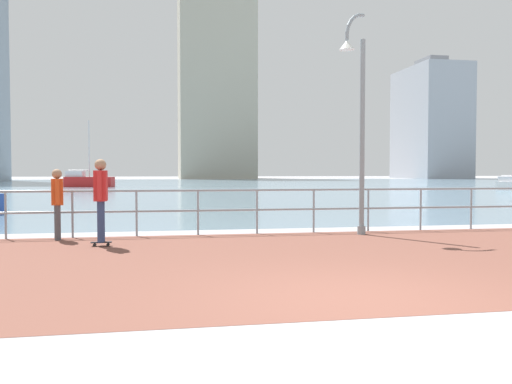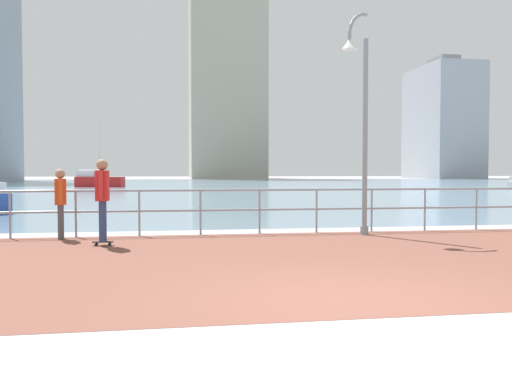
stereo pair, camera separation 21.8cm
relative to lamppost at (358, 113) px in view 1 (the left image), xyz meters
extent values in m
plane|color=#9E9EA3|center=(-2.24, 33.96, -2.84)|extent=(220.00, 220.00, 0.00)
cube|color=brown|center=(-2.24, -3.02, -2.84)|extent=(28.00, 7.39, 0.01)
cube|color=#6B899E|center=(-2.24, 45.68, -2.84)|extent=(180.00, 88.00, 0.00)
cylinder|color=#8C99A3|center=(-7.84, 0.68, -2.32)|extent=(0.05, 0.05, 1.04)
cylinder|color=#8C99A3|center=(-6.44, 0.68, -2.32)|extent=(0.05, 0.05, 1.04)
cylinder|color=#8C99A3|center=(-5.04, 0.68, -2.32)|extent=(0.05, 0.05, 1.04)
cylinder|color=#8C99A3|center=(-3.64, 0.68, -2.32)|extent=(0.05, 0.05, 1.04)
cylinder|color=#8C99A3|center=(-2.24, 0.68, -2.32)|extent=(0.05, 0.05, 1.04)
cylinder|color=#8C99A3|center=(-0.84, 0.68, -2.32)|extent=(0.05, 0.05, 1.04)
cylinder|color=#8C99A3|center=(0.56, 0.68, -2.32)|extent=(0.05, 0.05, 1.04)
cylinder|color=#8C99A3|center=(1.96, 0.68, -2.32)|extent=(0.05, 0.05, 1.04)
cylinder|color=#8C99A3|center=(3.36, 0.68, -2.32)|extent=(0.05, 0.05, 1.04)
cylinder|color=#8C99A3|center=(-2.24, 0.68, -1.80)|extent=(25.20, 0.06, 0.06)
cylinder|color=#8C99A3|center=(-2.24, 0.68, -2.27)|extent=(25.20, 0.06, 0.06)
cylinder|color=gray|center=(0.15, 0.08, -2.74)|extent=(0.19, 0.19, 0.20)
cylinder|color=gray|center=(0.15, 0.08, -0.57)|extent=(0.12, 0.12, 4.55)
cylinder|color=gray|center=(0.08, 0.04, 2.24)|extent=(0.20, 0.16, 0.11)
cylinder|color=gray|center=(-0.05, -0.03, 2.20)|extent=(0.21, 0.16, 0.15)
cylinder|color=gray|center=(-0.17, -0.09, 2.11)|extent=(0.20, 0.16, 0.18)
cylinder|color=gray|center=(-0.26, -0.14, 1.99)|extent=(0.18, 0.15, 0.19)
cylinder|color=gray|center=(-0.32, -0.17, 1.85)|extent=(0.15, 0.13, 0.19)
cylinder|color=gray|center=(-0.33, -0.18, 1.70)|extent=(0.12, 0.11, 0.17)
cone|color=silver|center=(-0.33, -0.18, 1.50)|extent=(0.36, 0.36, 0.22)
cylinder|color=black|center=(-5.79, -0.91, -2.81)|extent=(0.06, 0.03, 0.06)
cylinder|color=black|center=(-5.79, -0.83, -2.81)|extent=(0.06, 0.03, 0.06)
cylinder|color=black|center=(-5.54, -0.91, -2.81)|extent=(0.06, 0.03, 0.06)
cylinder|color=black|center=(-5.54, -0.83, -2.81)|extent=(0.06, 0.03, 0.06)
cube|color=black|center=(-5.67, -0.87, -2.76)|extent=(0.40, 0.11, 0.02)
cylinder|color=navy|center=(-5.67, -0.95, -2.35)|extent=(0.13, 0.13, 0.81)
cylinder|color=navy|center=(-5.67, -0.79, -2.35)|extent=(0.13, 0.13, 0.81)
cube|color=red|center=(-5.67, -0.87, -1.64)|extent=(0.24, 0.34, 0.60)
cylinder|color=red|center=(-5.67, -1.10, -1.63)|extent=(0.09, 0.09, 0.57)
cylinder|color=red|center=(-5.66, -0.64, -1.63)|extent=(0.09, 0.09, 0.57)
sphere|color=#A37A5B|center=(-5.67, -0.87, -1.23)|extent=(0.22, 0.22, 0.22)
cylinder|color=#4C4C51|center=(-6.71, 0.41, -2.46)|extent=(0.15, 0.15, 0.76)
cylinder|color=#4C4C51|center=(-6.68, 0.25, -2.46)|extent=(0.15, 0.15, 0.76)
cube|color=#D84C1E|center=(-6.70, 0.33, -1.80)|extent=(0.30, 0.38, 0.57)
cylinder|color=#D84C1E|center=(-6.74, 0.55, -1.79)|extent=(0.11, 0.11, 0.54)
cylinder|color=#D84C1E|center=(-6.65, 0.10, -1.79)|extent=(0.11, 0.11, 0.54)
sphere|color=#A37A5B|center=(-6.70, 0.33, -1.41)|extent=(0.21, 0.21, 0.21)
cube|color=silver|center=(22.23, 25.45, -1.95)|extent=(1.17, 1.36, 0.39)
cylinder|color=silver|center=(22.35, 25.22, -1.68)|extent=(0.74, 1.32, 0.06)
cube|color=#B21E1E|center=(-10.98, 40.61, -2.36)|extent=(4.67, 2.28, 0.96)
cube|color=silver|center=(-12.30, 40.89, -1.62)|extent=(1.78, 1.28, 0.53)
cylinder|color=silver|center=(-10.98, 40.61, 0.79)|extent=(0.11, 0.11, 5.34)
cylinder|color=silver|center=(-11.95, 40.81, -1.24)|extent=(1.99, 0.50, 0.09)
cube|color=#B2AD99|center=(7.10, 97.47, 18.31)|extent=(14.90, 14.87, 42.30)
cube|color=#A3A8B2|center=(52.75, 93.62, 8.89)|extent=(10.39, 17.47, 23.47)
cube|color=slate|center=(52.75, 93.62, 21.63)|extent=(4.16, 6.99, 2.00)
camera|label=1|loc=(-4.54, -11.70, -1.36)|focal=37.27mm
camera|label=2|loc=(-4.33, -11.74, -1.36)|focal=37.27mm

